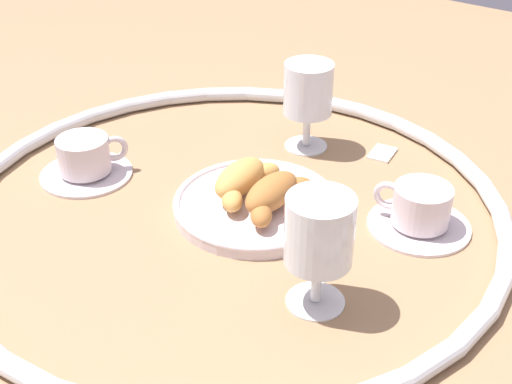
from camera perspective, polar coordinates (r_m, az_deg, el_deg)
The scene contains 10 objects.
ground_plane at distance 0.95m, azimuth -2.24°, elevation -1.57°, with size 2.20×2.20×0.00m, color #997551.
table_chrome_rim at distance 0.94m, azimuth -2.25°, elevation -0.96°, with size 0.75×0.75×0.02m, color silver.
pastry_plate at distance 0.95m, azimuth 0.00°, elevation -1.00°, with size 0.23×0.23×0.02m.
croissant_large at distance 0.94m, azimuth -1.09°, elevation 1.00°, with size 0.14×0.07×0.04m.
croissant_small at distance 0.91m, azimuth 1.46°, elevation -0.18°, with size 0.14×0.06×0.04m.
coffee_cup_near at distance 1.05m, azimuth -13.87°, elevation 2.59°, with size 0.14×0.14×0.06m.
coffee_cup_far at distance 0.93m, azimuth 13.34°, elevation -1.48°, with size 0.14×0.14×0.06m.
juice_glass_left at distance 0.75m, azimuth 5.22°, elevation -3.57°, with size 0.08×0.08×0.14m.
juice_glass_right at distance 1.07m, azimuth 4.32°, elevation 8.21°, with size 0.08×0.08×0.14m.
sugar_packet at distance 1.10m, azimuth 10.36°, elevation 3.23°, with size 0.05×0.03×0.01m, color white.
Camera 1 is at (0.61, 0.50, 0.53)m, focal length 48.60 mm.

